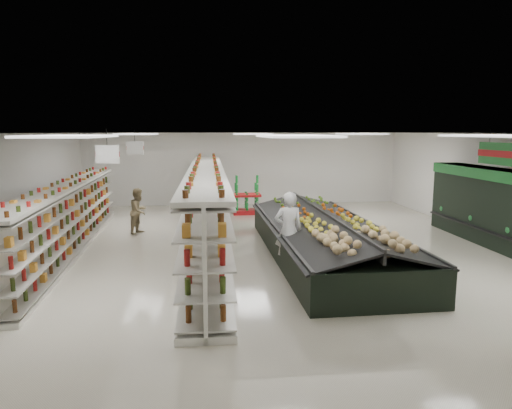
{
  "coord_description": "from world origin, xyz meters",
  "views": [
    {
      "loc": [
        -1.66,
        -12.35,
        3.24
      ],
      "look_at": [
        -0.22,
        0.65,
        1.15
      ],
      "focal_mm": 32.0,
      "sensor_mm": 36.0,
      "label": 1
    }
  ],
  "objects": [
    {
      "name": "floor",
      "position": [
        0.0,
        0.0,
        0.0
      ],
      "size": [
        16.0,
        16.0,
        0.0
      ],
      "primitive_type": "plane",
      "color": "beige",
      "rests_on": "ground"
    },
    {
      "name": "ceiling",
      "position": [
        0.0,
        0.0,
        3.2
      ],
      "size": [
        14.0,
        16.0,
        0.02
      ],
      "primitive_type": "cube",
      "color": "white",
      "rests_on": "wall_back"
    },
    {
      "name": "wall_back",
      "position": [
        0.0,
        8.0,
        1.6
      ],
      "size": [
        14.0,
        0.02,
        3.2
      ],
      "primitive_type": "cube",
      "color": "white",
      "rests_on": "floor"
    },
    {
      "name": "wall_front",
      "position": [
        0.0,
        -8.0,
        1.6
      ],
      "size": [
        14.0,
        0.02,
        3.2
      ],
      "primitive_type": "cube",
      "color": "white",
      "rests_on": "floor"
    },
    {
      "name": "wall_right",
      "position": [
        7.0,
        0.0,
        1.6
      ],
      "size": [
        0.02,
        16.0,
        3.2
      ],
      "primitive_type": "cube",
      "color": "white",
      "rests_on": "floor"
    },
    {
      "name": "aisle_sign_near",
      "position": [
        -3.8,
        -2.0,
        2.75
      ],
      "size": [
        0.52,
        0.06,
        0.75
      ],
      "color": "white",
      "rests_on": "ceiling"
    },
    {
      "name": "aisle_sign_far",
      "position": [
        -3.8,
        2.0,
        2.75
      ],
      "size": [
        0.52,
        0.06,
        0.75
      ],
      "color": "white",
      "rests_on": "ceiling"
    },
    {
      "name": "gondola_left",
      "position": [
        -5.42,
        0.41,
        0.84
      ],
      "size": [
        1.28,
        10.6,
        1.83
      ],
      "rotation": [
        0.0,
        0.0,
        0.05
      ],
      "color": "white",
      "rests_on": "floor"
    },
    {
      "name": "gondola_center",
      "position": [
        -1.65,
        0.66,
        1.02
      ],
      "size": [
        1.06,
        12.87,
        2.23
      ],
      "rotation": [
        0.0,
        0.0,
        -0.01
      ],
      "color": "white",
      "rests_on": "floor"
    },
    {
      "name": "produce_island",
      "position": [
        1.4,
        -0.97,
        0.54
      ],
      "size": [
        2.98,
        7.94,
        1.18
      ],
      "rotation": [
        0.0,
        0.0,
        0.02
      ],
      "color": "black",
      "rests_on": "floor"
    },
    {
      "name": "soda_endcap",
      "position": [
        -0.07,
        5.5,
        0.69
      ],
      "size": [
        1.12,
        0.76,
        1.43
      ],
      "rotation": [
        0.0,
        0.0,
        0.01
      ],
      "color": "#AF1418",
      "rests_on": "floor"
    },
    {
      "name": "shopper_main",
      "position": [
        0.27,
        -1.92,
        0.93
      ],
      "size": [
        0.68,
        0.45,
        1.85
      ],
      "primitive_type": "imported",
      "rotation": [
        0.0,
        0.0,
        3.16
      ],
      "color": "silver",
      "rests_on": "floor"
    },
    {
      "name": "shopper_background",
      "position": [
        -3.81,
        2.36,
        0.73
      ],
      "size": [
        0.69,
        0.83,
        1.46
      ],
      "primitive_type": "imported",
      "rotation": [
        0.0,
        0.0,
        1.16
      ],
      "color": "#9B7A5F",
      "rests_on": "floor"
    }
  ]
}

